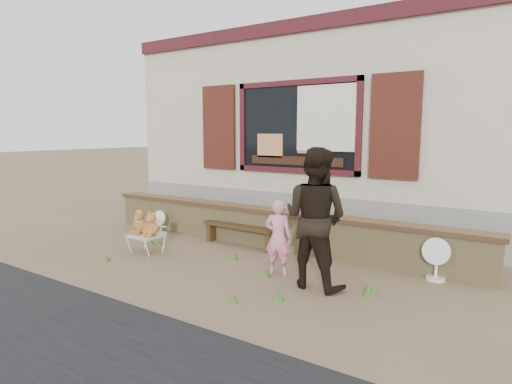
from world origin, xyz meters
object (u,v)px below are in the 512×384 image
Objects in this scene: bench at (241,230)px; folding_chair at (146,236)px; child at (278,237)px; teddy_bear_right at (152,224)px; adult at (315,218)px; teddy_bear_left at (140,222)px.

bench is 1.59m from folding_chair.
bench is at bearing -47.71° from child.
child reaches higher than bench.
bench is 3.73× the size of teddy_bear_right.
adult is (2.83, 0.10, 0.39)m from teddy_bear_right.
teddy_bear_left is 3.14m from adult.
folding_chair is 3.04m from adult.
teddy_bear_left reaches higher than folding_chair.
folding_chair is 0.26m from teddy_bear_left.
adult is at bearing 1.17° from teddy_bear_right.
teddy_bear_right is at bearing -5.30° from child.
adult is at bearing -27.84° from bench.
child reaches higher than teddy_bear_left.
folding_chair is 2.38m from child.
child is 0.73m from adult.
teddy_bear_left is at bearing 180.00° from folding_chair.
child is (2.49, 0.24, 0.03)m from teddy_bear_left.
bench is at bearing 44.25° from teddy_bear_left.
folding_chair is 1.26× the size of teddy_bear_right.
bench is at bearing 47.77° from folding_chair.
folding_chair is at bearing 6.18° from adult.
folding_chair is 1.31× the size of teddy_bear_left.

